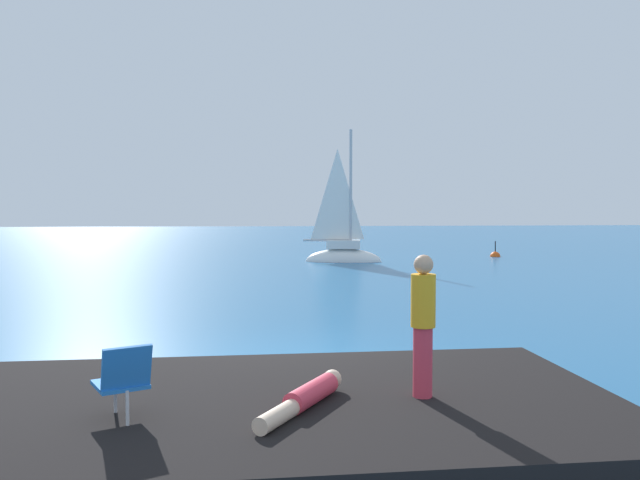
{
  "coord_description": "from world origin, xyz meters",
  "views": [
    {
      "loc": [
        -0.72,
        -11.04,
        2.72
      ],
      "look_at": [
        1.97,
        15.89,
        1.32
      ],
      "focal_mm": 35.72,
      "sensor_mm": 36.0,
      "label": 1
    }
  ],
  "objects_px": {
    "beach_chair": "(123,378)",
    "person_standing": "(423,321)",
    "person_sunbather": "(306,397)",
    "marker_buoy": "(495,257)",
    "sailboat_near": "(343,254)"
  },
  "relations": [
    {
      "from": "beach_chair",
      "to": "person_standing",
      "type": "bearing_deg",
      "value": -106.86
    },
    {
      "from": "beach_chair",
      "to": "marker_buoy",
      "type": "relative_size",
      "value": 0.71
    },
    {
      "from": "person_sunbather",
      "to": "sailboat_near",
      "type": "bearing_deg",
      "value": -157.46
    },
    {
      "from": "beach_chair",
      "to": "marker_buoy",
      "type": "xyz_separation_m",
      "value": [
        14.38,
        27.19,
        -1.0
      ]
    },
    {
      "from": "sailboat_near",
      "to": "person_sunbather",
      "type": "bearing_deg",
      "value": -88.94
    },
    {
      "from": "sailboat_near",
      "to": "marker_buoy",
      "type": "xyz_separation_m",
      "value": [
        8.75,
        2.3,
        -0.38
      ]
    },
    {
      "from": "person_sunbather",
      "to": "marker_buoy",
      "type": "relative_size",
      "value": 1.39
    },
    {
      "from": "person_standing",
      "to": "marker_buoy",
      "type": "relative_size",
      "value": 1.43
    },
    {
      "from": "sailboat_near",
      "to": "beach_chair",
      "type": "height_order",
      "value": "sailboat_near"
    },
    {
      "from": "person_sunbather",
      "to": "marker_buoy",
      "type": "xyz_separation_m",
      "value": [
        12.52,
        26.93,
        -0.67
      ]
    },
    {
      "from": "person_standing",
      "to": "sailboat_near",
      "type": "bearing_deg",
      "value": 165.86
    },
    {
      "from": "marker_buoy",
      "to": "beach_chair",
      "type": "bearing_deg",
      "value": -117.87
    },
    {
      "from": "sailboat_near",
      "to": "person_sunbather",
      "type": "distance_m",
      "value": 24.91
    },
    {
      "from": "person_standing",
      "to": "person_sunbather",
      "type": "bearing_deg",
      "value": -87.74
    },
    {
      "from": "person_sunbather",
      "to": "beach_chair",
      "type": "distance_m",
      "value": 1.91
    }
  ]
}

